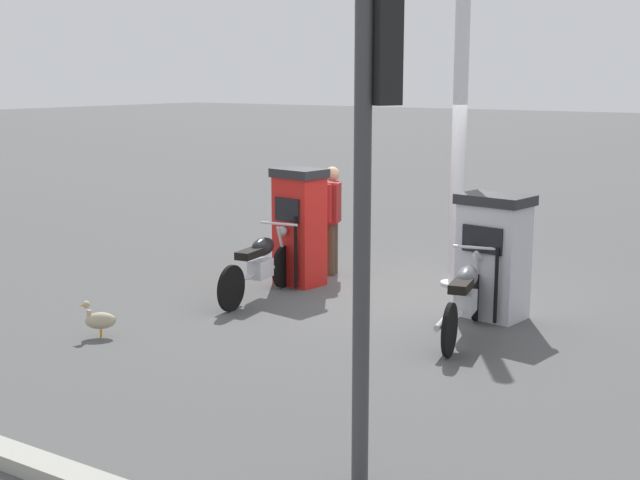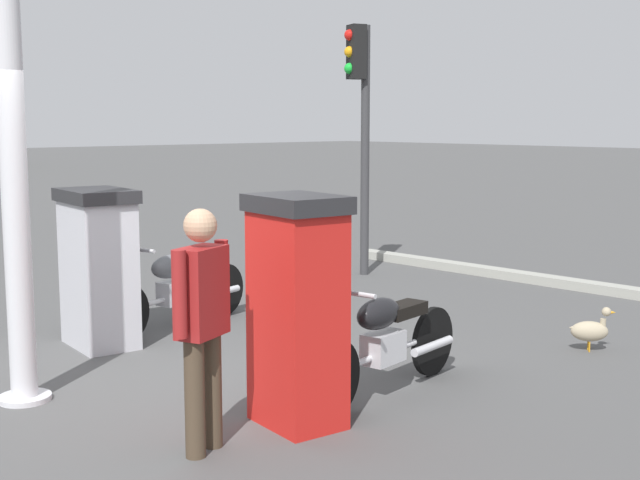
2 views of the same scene
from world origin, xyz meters
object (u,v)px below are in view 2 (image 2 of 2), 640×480
(attendant_person, at_px, (202,315))
(roadside_traffic_light, at_px, (360,105))
(fuel_pump_near, at_px, (298,310))
(canopy_support_pole, at_px, (11,120))
(fuel_pump_far, at_px, (99,267))
(wandering_duck, at_px, (590,330))
(motorcycle_near_pump, at_px, (385,338))
(motorcycle_far_pump, at_px, (176,285))

(attendant_person, height_order, roadside_traffic_light, roadside_traffic_light)
(fuel_pump_near, height_order, canopy_support_pole, canopy_support_pole)
(attendant_person, bearing_deg, fuel_pump_far, 74.61)
(wandering_duck, xyz_separation_m, roadside_traffic_light, (1.23, 4.31, 2.14))
(attendant_person, relative_size, wandering_duck, 3.77)
(wandering_duck, bearing_deg, motorcycle_near_pump, 171.03)
(fuel_pump_near, bearing_deg, fuel_pump_far, 90.00)
(motorcycle_near_pump, bearing_deg, fuel_pump_near, -178.84)
(fuel_pump_far, bearing_deg, canopy_support_pole, -138.36)
(motorcycle_far_pump, height_order, roadside_traffic_light, roadside_traffic_light)
(fuel_pump_far, relative_size, wandering_duck, 3.55)
(fuel_pump_far, height_order, motorcycle_far_pump, fuel_pump_far)
(wandering_duck, relative_size, roadside_traffic_light, 0.12)
(motorcycle_far_pump, bearing_deg, attendant_person, -119.76)
(motorcycle_near_pump, bearing_deg, canopy_support_pole, 140.14)
(fuel_pump_near, distance_m, motorcycle_near_pump, 0.97)
(fuel_pump_far, bearing_deg, motorcycle_near_pump, -72.54)
(motorcycle_far_pump, xyz_separation_m, canopy_support_pole, (-2.12, -1.16, 1.68))
(fuel_pump_near, relative_size, wandering_duck, 3.86)
(wandering_duck, bearing_deg, attendant_person, 174.84)
(roadside_traffic_light, bearing_deg, motorcycle_far_pump, -164.79)
(attendant_person, distance_m, roadside_traffic_light, 6.77)
(motorcycle_near_pump, relative_size, wandering_duck, 4.57)
(fuel_pump_near, xyz_separation_m, roadside_traffic_light, (4.52, 3.95, 1.52))
(attendant_person, height_order, canopy_support_pole, canopy_support_pole)
(motorcycle_near_pump, distance_m, attendant_person, 1.75)
(fuel_pump_far, bearing_deg, attendant_person, -105.39)
(canopy_support_pole, bearing_deg, motorcycle_far_pump, 28.73)
(wandering_duck, bearing_deg, motorcycle_far_pump, 125.74)
(fuel_pump_near, height_order, motorcycle_far_pump, fuel_pump_near)
(motorcycle_near_pump, xyz_separation_m, attendant_person, (-1.70, -0.01, 0.44))
(motorcycle_near_pump, xyz_separation_m, motorcycle_far_pump, (-0.01, 2.95, -0.00))
(fuel_pump_near, xyz_separation_m, canopy_support_pole, (-1.23, 1.80, 1.31))
(fuel_pump_far, xyz_separation_m, motorcycle_near_pump, (0.90, -2.87, -0.30))
(wandering_duck, relative_size, canopy_support_pole, 0.10)
(attendant_person, xyz_separation_m, canopy_support_pole, (-0.44, 1.79, 1.23))
(motorcycle_far_pump, height_order, wandering_duck, motorcycle_far_pump)
(wandering_duck, xyz_separation_m, canopy_support_pole, (-4.52, 2.16, 1.94))
(wandering_duck, bearing_deg, canopy_support_pole, 154.47)
(fuel_pump_near, relative_size, roadside_traffic_light, 0.48)
(fuel_pump_near, xyz_separation_m, attendant_person, (-0.79, 0.01, 0.08))
(fuel_pump_far, bearing_deg, fuel_pump_near, -90.00)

